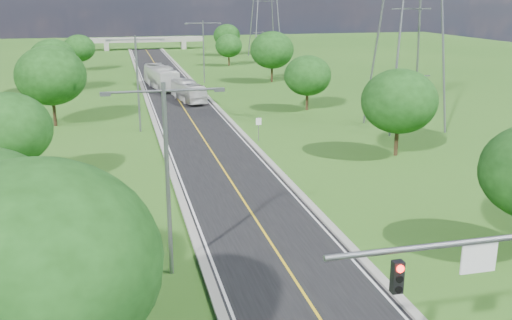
{
  "coord_description": "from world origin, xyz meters",
  "views": [
    {
      "loc": [
        -8.16,
        -15.25,
        14.01
      ],
      "look_at": [
        0.88,
        21.49,
        3.0
      ],
      "focal_mm": 40.0,
      "sensor_mm": 36.0,
      "label": 1
    }
  ],
  "objects": [
    {
      "name": "bus_outbound",
      "position": [
        1.22,
        61.49,
        1.42
      ],
      "size": [
        3.83,
        10.02,
        2.72
      ],
      "primitive_type": "imported",
      "rotation": [
        0.0,
        0.0,
        3.3
      ],
      "color": "silver",
      "rests_on": "road"
    },
    {
      "name": "streetlight_mid_left",
      "position": [
        -6.0,
        45.0,
        5.94
      ],
      "size": [
        5.9,
        0.25,
        10.0
      ],
      "color": "slate",
      "rests_on": "ground"
    },
    {
      "name": "tree_lc",
      "position": [
        -15.0,
        50.0,
        5.58
      ],
      "size": [
        7.56,
        7.56,
        8.79
      ],
      "color": "black",
      "rests_on": "ground"
    },
    {
      "name": "tree_ld",
      "position": [
        -17.0,
        74.0,
        4.95
      ],
      "size": [
        6.72,
        6.72,
        7.82
      ],
      "color": "black",
      "rests_on": "ground"
    },
    {
      "name": "tree_rd",
      "position": [
        17.0,
        76.0,
        5.27
      ],
      "size": [
        7.14,
        7.14,
        8.3
      ],
      "color": "black",
      "rests_on": "ground"
    },
    {
      "name": "curb_right",
      "position": [
        4.25,
        66.0,
        0.11
      ],
      "size": [
        0.5,
        150.0,
        0.22
      ],
      "primitive_type": "cube",
      "color": "gray",
      "rests_on": "ground"
    },
    {
      "name": "overpass",
      "position": [
        0.0,
        140.0,
        2.41
      ],
      "size": [
        30.0,
        3.0,
        3.2
      ],
      "color": "gray",
      "rests_on": "ground"
    },
    {
      "name": "tree_lb",
      "position": [
        -16.0,
        28.0,
        4.64
      ],
      "size": [
        6.3,
        6.3,
        7.33
      ],
      "color": "black",
      "rests_on": "ground"
    },
    {
      "name": "tree_lf",
      "position": [
        -11.0,
        2.0,
        5.89
      ],
      "size": [
        7.98,
        7.98,
        9.28
      ],
      "color": "black",
      "rests_on": "ground"
    },
    {
      "name": "ground",
      "position": [
        0.0,
        60.0,
        0.0
      ],
      "size": [
        260.0,
        260.0,
        0.0
      ],
      "primitive_type": "plane",
      "color": "#2B5B19",
      "rests_on": "ground"
    },
    {
      "name": "streetlight_far_right",
      "position": [
        6.0,
        78.0,
        5.94
      ],
      "size": [
        5.9,
        0.25,
        10.0
      ],
      "color": "slate",
      "rests_on": "ground"
    },
    {
      "name": "tree_rb",
      "position": [
        16.0,
        30.0,
        4.95
      ],
      "size": [
        6.72,
        6.72,
        7.82
      ],
      "color": "black",
      "rests_on": "ground"
    },
    {
      "name": "speed_limit_sign",
      "position": [
        5.2,
        37.98,
        1.6
      ],
      "size": [
        0.55,
        0.09,
        2.4
      ],
      "color": "slate",
      "rests_on": "ground"
    },
    {
      "name": "tree_le",
      "position": [
        -14.5,
        98.0,
        4.33
      ],
      "size": [
        5.88,
        5.88,
        6.84
      ],
      "color": "black",
      "rests_on": "ground"
    },
    {
      "name": "bus_inbound",
      "position": [
        -1.37,
        73.5,
        1.77
      ],
      "size": [
        4.61,
        12.57,
        3.42
      ],
      "primitive_type": "imported",
      "rotation": [
        0.0,
        0.0,
        0.14
      ],
      "color": "white",
      "rests_on": "road"
    },
    {
      "name": "tree_rc",
      "position": [
        15.0,
        52.0,
        4.33
      ],
      "size": [
        5.88,
        5.88,
        6.84
      ],
      "color": "black",
      "rests_on": "ground"
    },
    {
      "name": "streetlight_near_left",
      "position": [
        -6.0,
        12.0,
        5.94
      ],
      "size": [
        5.9,
        0.25,
        10.0
      ],
      "color": "slate",
      "rests_on": "ground"
    },
    {
      "name": "signal_mast",
      "position": [
        3.68,
        -1.0,
        4.91
      ],
      "size": [
        8.54,
        0.33,
        7.2
      ],
      "color": "slate",
      "rests_on": "ground"
    },
    {
      "name": "tree_rf",
      "position": [
        18.0,
        120.0,
        4.64
      ],
      "size": [
        6.3,
        6.3,
        7.33
      ],
      "color": "black",
      "rests_on": "ground"
    },
    {
      "name": "road",
      "position": [
        0.0,
        66.0,
        0.03
      ],
      "size": [
        8.0,
        150.0,
        0.06
      ],
      "primitive_type": "cube",
      "color": "black",
      "rests_on": "ground"
    },
    {
      "name": "tree_re",
      "position": [
        14.5,
        100.0,
        4.02
      ],
      "size": [
        5.46,
        5.46,
        6.35
      ],
      "color": "black",
      "rests_on": "ground"
    },
    {
      "name": "curb_left",
      "position": [
        -4.25,
        66.0,
        0.11
      ],
      "size": [
        0.5,
        150.0,
        0.22
      ],
      "primitive_type": "cube",
      "color": "gray",
      "rests_on": "ground"
    }
  ]
}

